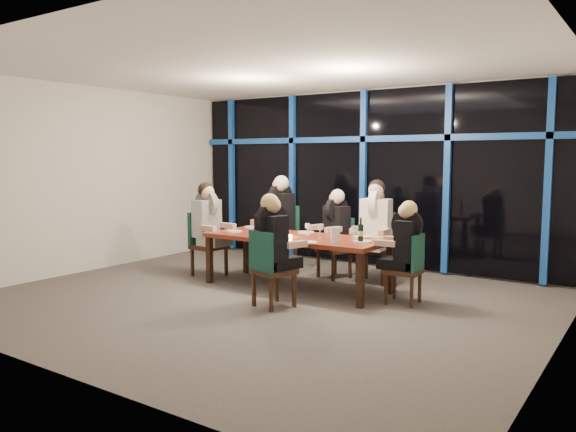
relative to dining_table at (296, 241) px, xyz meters
The scene contains 29 objects.
room 1.56m from the dining_table, 90.00° to the right, with size 7.04×7.00×3.02m.
window_wall 2.30m from the dining_table, 89.70° to the left, with size 6.86×0.43×2.94m.
dining_table is the anchor object (origin of this frame).
chair_far_left 1.43m from the dining_table, 132.21° to the left, with size 0.60×0.60×1.06m.
chair_far_mid 1.00m from the dining_table, 81.63° to the left, with size 0.55×0.55×0.93m.
chair_far_right 1.30m from the dining_table, 54.47° to the left, with size 0.53×0.53×1.04m.
chair_end_left 1.67m from the dining_table, behind, with size 0.51×0.51×1.00m.
chair_end_right 1.68m from the dining_table, ahead, with size 0.45×0.45×0.90m.
chair_near_mid 1.12m from the dining_table, 74.48° to the right, with size 0.56×0.56×0.96m.
diner_far_left 1.42m from the dining_table, 135.31° to the left, with size 0.60×0.71×1.03m.
diner_far_mid 0.93m from the dining_table, 82.55° to the left, with size 0.56×0.64×0.91m.
diner_far_right 1.27m from the dining_table, 51.73° to the left, with size 0.55×0.67×1.01m.
diner_end_left 1.61m from the dining_table, behind, with size 0.65×0.52×0.97m.
diner_end_right 1.61m from the dining_table, ahead, with size 0.57×0.46×0.87m.
diner_near_mid 1.07m from the dining_table, 72.07° to the right, with size 0.57×0.65×0.94m.
plate_far_left 1.20m from the dining_table, 159.28° to the left, with size 0.24×0.24×0.01m, color white.
plate_far_mid 0.38m from the dining_table, 100.16° to the left, with size 0.24×0.24×0.01m, color white.
plate_far_right 0.92m from the dining_table, 26.20° to the left, with size 0.24×0.24×0.01m, color white.
plate_end_left 1.03m from the dining_table, behind, with size 0.24×0.24×0.01m, color white.
plate_end_right 1.04m from the dining_table, ahead, with size 0.24×0.24×0.01m, color white.
plate_near_mid 0.66m from the dining_table, 42.89° to the right, with size 0.24×0.24×0.01m, color white.
wine_bottle 1.04m from the dining_table, ahead, with size 0.07×0.07×0.32m.
water_pitcher 0.85m from the dining_table, 19.31° to the right, with size 0.13×0.12×0.21m.
tea_light 0.16m from the dining_table, 92.08° to the right, with size 0.05×0.05×0.03m, color #F9AB4A.
wine_glass_a 0.44m from the dining_table, 168.44° to the right, with size 0.07×0.07×0.19m.
wine_glass_b 0.27m from the dining_table, 67.91° to the left, with size 0.06×0.06×0.17m.
wine_glass_c 0.44m from the dining_table, ahead, with size 0.07×0.07×0.19m.
wine_glass_d 0.83m from the dining_table, 167.21° to the left, with size 0.07×0.07×0.19m.
wine_glass_e 0.91m from the dining_table, ahead, with size 0.07×0.07×0.19m.
Camera 1 is at (4.30, -5.75, 1.86)m, focal length 35.00 mm.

